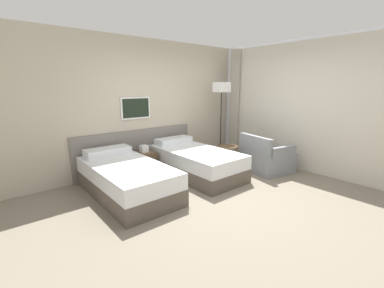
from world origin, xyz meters
The scene contains 9 objects.
ground_plane centered at (0.00, 0.00, 0.00)m, with size 16.00×16.00×0.00m, color slate.
wall_headboard centered at (-0.03, 2.10, 1.30)m, with size 10.00×0.10×2.70m.
wall_window centered at (2.23, -0.10, 1.34)m, with size 0.21×4.58×2.70m.
bed_near_door centered at (-1.25, 1.06, 0.27)m, with size 1.01×1.98×0.65m.
bed_near_window centered at (0.24, 1.06, 0.27)m, with size 1.01×1.98×0.65m.
nightstand centered at (-0.51, 1.79, 0.24)m, with size 0.40×0.42×0.59m.
floor_lamp centered at (1.44, 1.54, 1.61)m, with size 0.30×0.30×1.84m.
side_table centered at (1.09, 0.98, 0.34)m, with size 0.46×0.46×0.48m.
armchair centered at (1.56, 0.31, 0.26)m, with size 0.96×1.01×0.78m.
Camera 1 is at (-2.97, -2.70, 1.76)m, focal length 24.00 mm.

